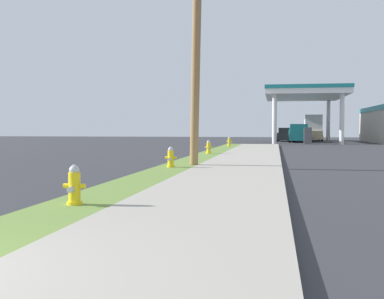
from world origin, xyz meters
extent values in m
cylinder|color=yellow|center=(0.70, 5.07, 0.15)|extent=(0.29, 0.29, 0.06)
cylinder|color=yellow|center=(0.70, 5.07, 0.42)|extent=(0.22, 0.22, 0.60)
sphere|color=#B2B2B7|center=(0.70, 5.07, 0.76)|extent=(0.19, 0.19, 0.19)
cylinder|color=#B2B2B7|center=(0.70, 5.07, 0.84)|extent=(0.06, 0.06, 0.05)
cylinder|color=yellow|center=(0.54, 5.07, 0.47)|extent=(0.10, 0.09, 0.09)
cylinder|color=yellow|center=(0.86, 5.07, 0.47)|extent=(0.10, 0.09, 0.09)
cylinder|color=#B2B2B7|center=(0.70, 4.90, 0.42)|extent=(0.11, 0.12, 0.11)
cylinder|color=yellow|center=(0.62, 13.72, 0.15)|extent=(0.29, 0.29, 0.06)
cylinder|color=yellow|center=(0.62, 13.72, 0.42)|extent=(0.22, 0.22, 0.60)
sphere|color=#B2B2B7|center=(0.62, 13.72, 0.76)|extent=(0.19, 0.19, 0.19)
cylinder|color=#B2B2B7|center=(0.62, 13.72, 0.84)|extent=(0.06, 0.06, 0.05)
cylinder|color=yellow|center=(0.46, 13.72, 0.47)|extent=(0.10, 0.09, 0.09)
cylinder|color=yellow|center=(0.78, 13.72, 0.47)|extent=(0.10, 0.09, 0.09)
cylinder|color=#B2B2B7|center=(0.62, 13.55, 0.42)|extent=(0.11, 0.12, 0.11)
cylinder|color=yellow|center=(0.68, 23.29, 0.15)|extent=(0.29, 0.29, 0.06)
cylinder|color=yellow|center=(0.68, 23.29, 0.42)|extent=(0.22, 0.22, 0.60)
sphere|color=#B2B2B7|center=(0.68, 23.29, 0.76)|extent=(0.19, 0.19, 0.19)
cylinder|color=#B2B2B7|center=(0.68, 23.29, 0.84)|extent=(0.06, 0.06, 0.05)
cylinder|color=yellow|center=(0.52, 23.29, 0.47)|extent=(0.10, 0.09, 0.09)
cylinder|color=yellow|center=(0.84, 23.29, 0.47)|extent=(0.10, 0.09, 0.09)
cylinder|color=#B2B2B7|center=(0.68, 23.12, 0.42)|extent=(0.11, 0.12, 0.11)
cylinder|color=yellow|center=(0.77, 34.33, 0.15)|extent=(0.29, 0.29, 0.06)
cylinder|color=yellow|center=(0.77, 34.33, 0.42)|extent=(0.22, 0.22, 0.60)
sphere|color=#B2B2B7|center=(0.77, 34.33, 0.76)|extent=(0.19, 0.19, 0.19)
cylinder|color=#B2B2B7|center=(0.77, 34.33, 0.84)|extent=(0.06, 0.06, 0.05)
cylinder|color=yellow|center=(0.61, 34.33, 0.47)|extent=(0.10, 0.09, 0.09)
cylinder|color=yellow|center=(0.93, 34.33, 0.47)|extent=(0.10, 0.09, 0.09)
cylinder|color=#B2B2B7|center=(0.77, 34.16, 0.42)|extent=(0.11, 0.12, 0.11)
cylinder|color=#937047|center=(1.44, 14.41, 4.57)|extent=(0.78, 1.60, 8.90)
cylinder|color=silver|center=(4.23, 44.09, 2.41)|extent=(0.44, 0.44, 4.82)
cylinder|color=silver|center=(10.53, 44.09, 2.41)|extent=(0.44, 0.44, 4.82)
cylinder|color=silver|center=(4.23, 56.08, 2.41)|extent=(0.44, 0.44, 4.82)
cylinder|color=silver|center=(10.53, 56.08, 2.41)|extent=(0.44, 0.44, 4.82)
cube|color=white|center=(7.38, 50.08, 5.07)|extent=(8.10, 13.79, 0.50)
cube|color=#197A7F|center=(7.38, 50.08, 5.50)|extent=(8.20, 13.89, 0.36)
cube|color=#47474C|center=(7.38, 44.09, 0.80)|extent=(0.70, 1.10, 1.60)
cube|color=#47474C|center=(7.38, 56.08, 0.80)|extent=(0.70, 1.10, 1.60)
cube|color=#197A7F|center=(14.62, 50.08, 3.57)|extent=(0.50, 15.97, 0.50)
cube|color=black|center=(5.56, 53.58, 0.59)|extent=(2.13, 4.62, 0.85)
cube|color=black|center=(5.54, 53.36, 1.29)|extent=(1.74, 2.13, 0.56)
cylinder|color=black|center=(4.82, 55.34, 0.30)|extent=(0.26, 0.61, 0.60)
cylinder|color=black|center=(6.54, 55.22, 0.30)|extent=(0.26, 0.61, 0.60)
cylinder|color=black|center=(4.58, 51.95, 0.30)|extent=(0.26, 0.61, 0.60)
cylinder|color=black|center=(6.30, 51.83, 0.30)|extent=(0.26, 0.61, 0.60)
cube|color=tan|center=(8.80, 57.06, 0.71)|extent=(2.17, 6.45, 1.00)
cube|color=white|center=(8.78, 56.29, 2.16)|extent=(2.06, 4.02, 1.90)
cube|color=tan|center=(8.85, 59.11, 1.66)|extent=(1.89, 2.10, 0.90)
cylinder|color=black|center=(7.92, 59.74, 0.38)|extent=(0.24, 0.77, 0.76)
cylinder|color=black|center=(9.82, 59.69, 0.38)|extent=(0.24, 0.77, 0.76)
cylinder|color=black|center=(7.78, 54.44, 0.38)|extent=(0.24, 0.77, 0.76)
cylinder|color=black|center=(9.68, 54.39, 0.38)|extent=(0.24, 0.77, 0.76)
cube|color=#197075|center=(6.78, 50.57, 0.71)|extent=(2.01, 5.41, 1.00)
cube|color=#197075|center=(6.77, 49.59, 1.59)|extent=(1.85, 2.06, 0.76)
cube|color=#197075|center=(6.78, 51.75, 1.33)|extent=(1.89, 2.92, 0.24)
cylinder|color=black|center=(7.72, 48.41, 0.38)|extent=(0.22, 0.76, 0.76)
cylinder|color=black|center=(5.82, 48.42, 0.38)|extent=(0.22, 0.76, 0.76)
cylinder|color=black|center=(7.73, 52.71, 0.38)|extent=(0.22, 0.76, 0.76)
cylinder|color=black|center=(5.83, 52.72, 0.38)|extent=(0.22, 0.76, 0.76)
camera|label=1|loc=(4.36, -3.28, 1.54)|focal=45.06mm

